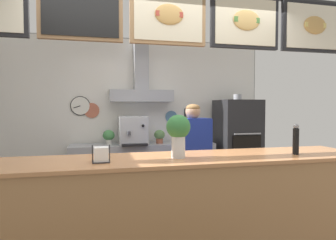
{
  "coord_description": "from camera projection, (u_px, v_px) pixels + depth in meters",
  "views": [
    {
      "loc": [
        -0.67,
        -2.96,
        1.53
      ],
      "look_at": [
        0.21,
        0.68,
        1.36
      ],
      "focal_mm": 31.94,
      "sensor_mm": 36.0,
      "label": 1
    }
  ],
  "objects": [
    {
      "name": "basil_vase",
      "position": [
        178.0,
        133.0,
        2.59
      ],
      "size": [
        0.21,
        0.21,
        0.38
      ],
      "color": "silver",
      "rests_on": "service_counter"
    },
    {
      "name": "service_counter",
      "position": [
        175.0,
        218.0,
        2.65
      ],
      "size": [
        3.64,
        0.73,
        1.08
      ],
      "color": "#B77F4C",
      "rests_on": "ground_plane"
    },
    {
      "name": "pepper_grinder",
      "position": [
        296.0,
        139.0,
        2.78
      ],
      "size": [
        0.06,
        0.06,
        0.29
      ],
      "color": "black",
      "rests_on": "service_counter"
    },
    {
      "name": "espresso_machine",
      "position": [
        133.0,
        131.0,
        4.93
      ],
      "size": [
        0.45,
        0.56,
        0.46
      ],
      "color": "silver",
      "rests_on": "back_prep_counter"
    },
    {
      "name": "napkin_holder",
      "position": [
        101.0,
        155.0,
        2.39
      ],
      "size": [
        0.14,
        0.13,
        0.14
      ],
      "color": "#262628",
      "rests_on": "service_counter"
    },
    {
      "name": "back_prep_counter",
      "position": [
        143.0,
        171.0,
        5.02
      ],
      "size": [
        2.4,
        0.53,
        0.91
      ],
      "color": "#A3A5AD",
      "rests_on": "ground_plane"
    },
    {
      "name": "potted_rosemary",
      "position": [
        109.0,
        136.0,
        4.89
      ],
      "size": [
        0.19,
        0.19,
        0.24
      ],
      "color": "beige",
      "rests_on": "back_prep_counter"
    },
    {
      "name": "pizza_oven",
      "position": [
        237.0,
        146.0,
        5.27
      ],
      "size": [
        0.68,
        0.72,
        1.75
      ],
      "color": "#232326",
      "rests_on": "ground_plane"
    },
    {
      "name": "shop_worker",
      "position": [
        193.0,
        157.0,
        4.09
      ],
      "size": [
        0.61,
        0.3,
        1.56
      ],
      "rotation": [
        0.0,
        0.0,
        3.32
      ],
      "color": "#232328",
      "rests_on": "ground_plane"
    },
    {
      "name": "potted_thyme",
      "position": [
        159.0,
        136.0,
        5.03
      ],
      "size": [
        0.18,
        0.18,
        0.23
      ],
      "color": "#9E563D",
      "rests_on": "back_prep_counter"
    },
    {
      "name": "back_wall_assembly",
      "position": [
        136.0,
        110.0,
        5.16
      ],
      "size": [
        4.68,
        2.69,
        2.73
      ],
      "color": "gray",
      "rests_on": "ground_plane"
    }
  ]
}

